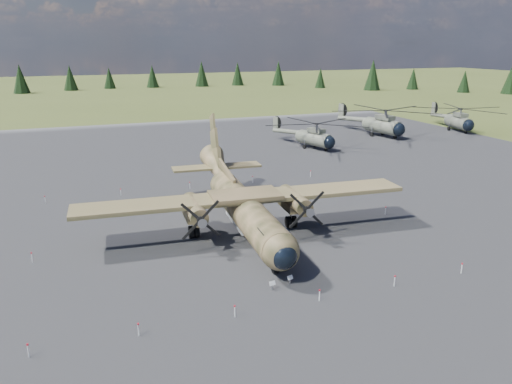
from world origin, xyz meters
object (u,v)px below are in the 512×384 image
object	(u,v)px
helicopter_mid	(383,117)
helicopter_far	(459,115)
transport_plane	(242,201)
helicopter_near	(314,130)

from	to	relation	value
helicopter_mid	helicopter_far	size ratio (longest dim) A/B	1.10
transport_plane	helicopter_far	world-z (taller)	transport_plane
transport_plane	helicopter_mid	xyz separation A→B (m)	(39.94, 36.62, 0.76)
helicopter_far	helicopter_near	bearing A→B (deg)	-158.49
transport_plane	helicopter_near	size ratio (longest dim) A/B	1.38
helicopter_near	helicopter_mid	size ratio (longest dim) A/B	0.87
transport_plane	helicopter_mid	distance (m)	54.19
helicopter_mid	helicopter_near	bearing A→B (deg)	-172.55
helicopter_near	helicopter_mid	world-z (taller)	helicopter_mid
transport_plane	helicopter_near	bearing A→B (deg)	57.45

